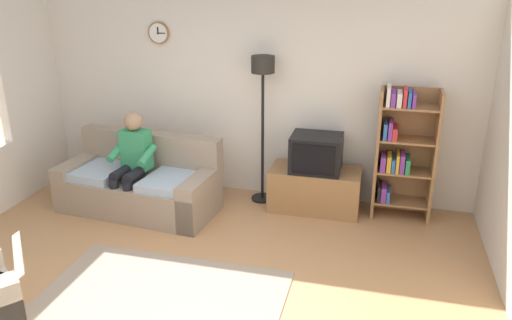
# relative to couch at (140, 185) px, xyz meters

# --- Properties ---
(ground_plane) EXTENTS (12.00, 12.00, 0.00)m
(ground_plane) POSITION_rel_couch_xyz_m (1.20, -1.72, -0.31)
(ground_plane) COLOR #B27F51
(back_wall_assembly) EXTENTS (6.20, 0.17, 2.70)m
(back_wall_assembly) POSITION_rel_couch_xyz_m (1.20, 0.94, 1.04)
(back_wall_assembly) COLOR silver
(back_wall_assembly) RESTS_ON ground_plane
(couch) EXTENTS (1.97, 1.05, 0.90)m
(couch) POSITION_rel_couch_xyz_m (0.00, 0.00, 0.00)
(couch) COLOR gray
(couch) RESTS_ON ground_plane
(tv_stand) EXTENTS (1.10, 0.56, 0.52)m
(tv_stand) POSITION_rel_couch_xyz_m (2.09, 0.53, -0.05)
(tv_stand) COLOR olive
(tv_stand) RESTS_ON ground_plane
(tv) EXTENTS (0.60, 0.49, 0.44)m
(tv) POSITION_rel_couch_xyz_m (2.09, 0.50, 0.43)
(tv) COLOR black
(tv) RESTS_ON tv_stand
(bookshelf) EXTENTS (0.68, 0.36, 1.58)m
(bookshelf) POSITION_rel_couch_xyz_m (3.07, 0.60, 0.52)
(bookshelf) COLOR olive
(bookshelf) RESTS_ON ground_plane
(floor_lamp) EXTENTS (0.28, 0.28, 1.85)m
(floor_lamp) POSITION_rel_couch_xyz_m (1.40, 0.63, 1.14)
(floor_lamp) COLOR black
(floor_lamp) RESTS_ON ground_plane
(area_rug) EXTENTS (2.20, 1.70, 0.01)m
(area_rug) POSITION_rel_couch_xyz_m (1.01, -1.82, -0.31)
(area_rug) COLOR gray
(area_rug) RESTS_ON ground_plane
(person_on_couch) EXTENTS (0.54, 0.56, 1.24)m
(person_on_couch) POSITION_rel_couch_xyz_m (-0.02, -0.11, 0.39)
(person_on_couch) COLOR #338C59
(person_on_couch) RESTS_ON ground_plane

